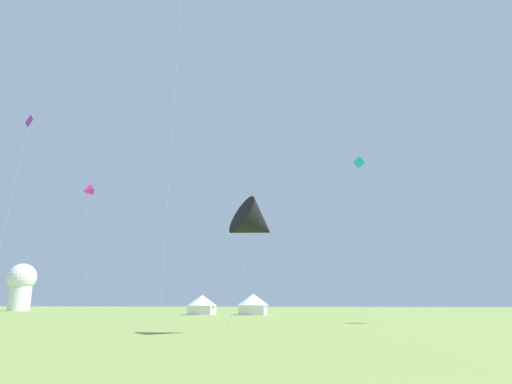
% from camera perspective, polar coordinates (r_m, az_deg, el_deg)
% --- Properties ---
extents(kite_black_delta, '(4.43, 4.28, 8.86)m').
position_cam_1_polar(kite_black_delta, '(30.47, 0.02, -3.97)').
color(kite_black_delta, black).
rests_on(kite_black_delta, ground).
extents(kite_cyan_diamond, '(1.48, 2.40, 18.53)m').
position_cam_1_polar(kite_cyan_diamond, '(54.43, 12.74, 2.84)').
color(kite_cyan_diamond, '#1EB7CC').
rests_on(kite_cyan_diamond, ground).
extents(kite_purple_diamond, '(1.82, 1.95, 21.50)m').
position_cam_1_polar(kite_purple_diamond, '(54.42, -26.59, 7.16)').
color(kite_purple_diamond, purple).
rests_on(kite_purple_diamond, ground).
extents(kite_magenta_delta, '(3.38, 2.55, 17.86)m').
position_cam_1_polar(kite_magenta_delta, '(67.23, -20.30, 0.15)').
color(kite_magenta_delta, '#E02DA3').
rests_on(kite_magenta_delta, ground).
extents(festival_tent_left, '(4.75, 4.75, 3.09)m').
position_cam_1_polar(festival_tent_left, '(76.28, -6.75, -13.67)').
color(festival_tent_left, white).
rests_on(festival_tent_left, ground).
extents(festival_tent_center, '(5.00, 5.00, 3.25)m').
position_cam_1_polar(festival_tent_center, '(74.53, -0.38, -13.69)').
color(festival_tent_center, white).
rests_on(festival_tent_center, ground).
extents(observatory_dome, '(6.40, 6.40, 10.80)m').
position_cam_1_polar(observatory_dome, '(121.50, -27.22, -10.19)').
color(observatory_dome, white).
rests_on(observatory_dome, ground).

